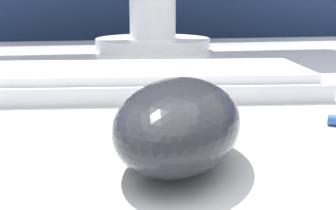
{
  "coord_description": "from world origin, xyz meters",
  "views": [
    {
      "loc": [
        -0.05,
        -0.43,
        0.8
      ],
      "look_at": [
        -0.01,
        -0.16,
        0.73
      ],
      "focal_mm": 50.0,
      "sensor_mm": 36.0,
      "label": 1
    }
  ],
  "objects": [
    {
      "name": "computer_mouse_near",
      "position": [
        -0.01,
        -0.19,
        0.73
      ],
      "size": [
        0.1,
        0.13,
        0.05
      ],
      "rotation": [
        0.0,
        0.0,
        -0.37
      ],
      "color": "#232328",
      "rests_on": "desk"
    },
    {
      "name": "partition_panel",
      "position": [
        0.0,
        0.67,
        0.57
      ],
      "size": [
        5.0,
        0.03,
        1.14
      ],
      "color": "navy",
      "rests_on": "ground_plane"
    },
    {
      "name": "keyboard",
      "position": [
        -0.02,
        0.01,
        0.72
      ],
      "size": [
        0.37,
        0.15,
        0.02
      ],
      "rotation": [
        0.0,
        0.0,
        -0.1
      ],
      "color": "silver",
      "rests_on": "desk"
    }
  ]
}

